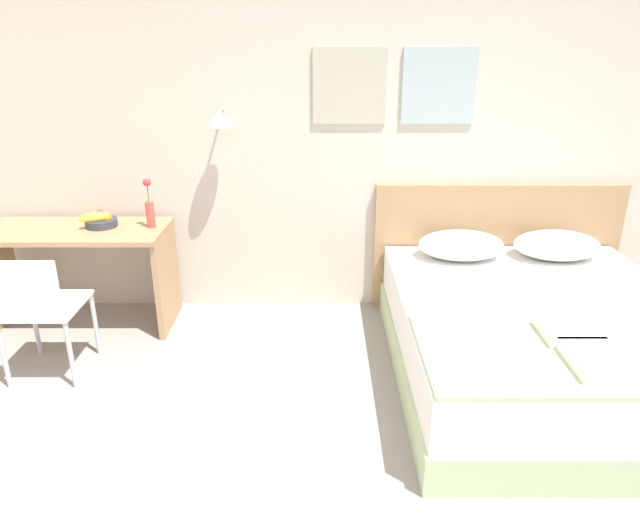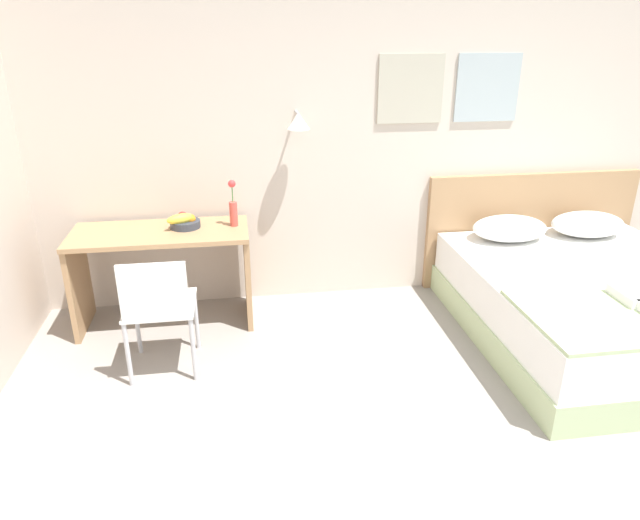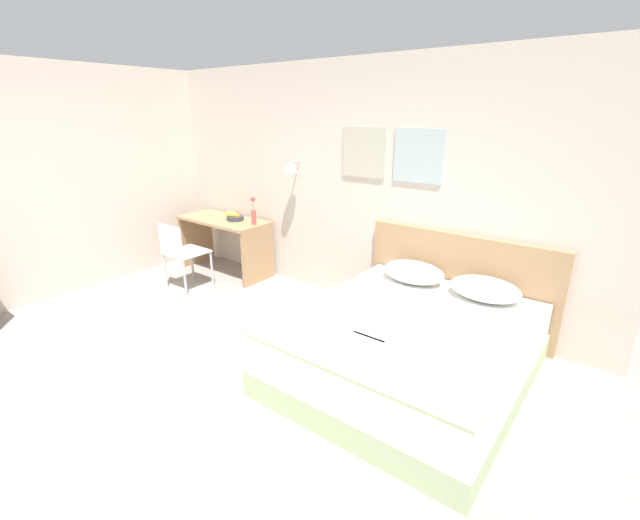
{
  "view_description": "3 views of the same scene",
  "coord_description": "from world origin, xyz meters",
  "px_view_note": "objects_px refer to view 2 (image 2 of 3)",
  "views": [
    {
      "loc": [
        0.14,
        -1.54,
        2.02
      ],
      "look_at": [
        0.14,
        1.95,
        0.65
      ],
      "focal_mm": 32.0,
      "sensor_mm": 36.0,
      "label": 1
    },
    {
      "loc": [
        -1.04,
        -1.8,
        2.15
      ],
      "look_at": [
        -0.52,
        1.59,
        0.74
      ],
      "focal_mm": 32.0,
      "sensor_mm": 36.0,
      "label": 2
    },
    {
      "loc": [
        2.82,
        -1.34,
        2.1
      ],
      "look_at": [
        0.34,
        1.9,
        0.69
      ],
      "focal_mm": 24.0,
      "sensor_mm": 36.0,
      "label": 3
    }
  ],
  "objects_px": {
    "desk_chair": "(158,305)",
    "flower_vase": "(233,208)",
    "folded_towel_near_foot": "(639,295)",
    "headboard": "(530,229)",
    "pillow_right": "(588,224)",
    "bed": "(596,307)",
    "desk": "(163,258)",
    "pillow_left": "(510,228)",
    "fruit_bowl": "(184,222)"
  },
  "relations": [
    {
      "from": "headboard",
      "to": "desk",
      "type": "xyz_separation_m",
      "value": [
        -3.12,
        -0.31,
        0.03
      ]
    },
    {
      "from": "bed",
      "to": "pillow_right",
      "type": "relative_size",
      "value": 3.34
    },
    {
      "from": "pillow_left",
      "to": "pillow_right",
      "type": "xyz_separation_m",
      "value": [
        0.69,
        0.0,
        0.0
      ]
    },
    {
      "from": "flower_vase",
      "to": "pillow_right",
      "type": "bearing_deg",
      "value": -0.35
    },
    {
      "from": "headboard",
      "to": "pillow_right",
      "type": "distance_m",
      "value": 0.47
    },
    {
      "from": "bed",
      "to": "headboard",
      "type": "height_order",
      "value": "headboard"
    },
    {
      "from": "pillow_right",
      "to": "bed",
      "type": "bearing_deg",
      "value": -114.38
    },
    {
      "from": "fruit_bowl",
      "to": "pillow_left",
      "type": "bearing_deg",
      "value": -0.51
    },
    {
      "from": "folded_towel_near_foot",
      "to": "desk",
      "type": "distance_m",
      "value": 3.29
    },
    {
      "from": "flower_vase",
      "to": "desk",
      "type": "bearing_deg",
      "value": -176.03
    },
    {
      "from": "desk_chair",
      "to": "fruit_bowl",
      "type": "relative_size",
      "value": 3.35
    },
    {
      "from": "folded_towel_near_foot",
      "to": "fruit_bowl",
      "type": "bearing_deg",
      "value": 156.77
    },
    {
      "from": "folded_towel_near_foot",
      "to": "fruit_bowl",
      "type": "distance_m",
      "value": 3.15
    },
    {
      "from": "desk_chair",
      "to": "folded_towel_near_foot",
      "type": "bearing_deg",
      "value": -8.5
    },
    {
      "from": "bed",
      "to": "desk_chair",
      "type": "xyz_separation_m",
      "value": [
        -3.08,
        0.0,
        0.25
      ]
    },
    {
      "from": "fruit_bowl",
      "to": "flower_vase",
      "type": "bearing_deg",
      "value": -0.8
    },
    {
      "from": "headboard",
      "to": "pillow_right",
      "type": "xyz_separation_m",
      "value": [
        0.35,
        -0.29,
        0.12
      ]
    },
    {
      "from": "desk_chair",
      "to": "fruit_bowl",
      "type": "height_order",
      "value": "fruit_bowl"
    },
    {
      "from": "desk",
      "to": "bed",
      "type": "bearing_deg",
      "value": -13.41
    },
    {
      "from": "desk_chair",
      "to": "flower_vase",
      "type": "height_order",
      "value": "flower_vase"
    },
    {
      "from": "flower_vase",
      "to": "folded_towel_near_foot",
      "type": "bearing_deg",
      "value": -26.09
    },
    {
      "from": "desk_chair",
      "to": "fruit_bowl",
      "type": "bearing_deg",
      "value": 80.08
    },
    {
      "from": "desk_chair",
      "to": "flower_vase",
      "type": "bearing_deg",
      "value": 57.14
    },
    {
      "from": "fruit_bowl",
      "to": "headboard",
      "type": "bearing_deg",
      "value": 5.18
    },
    {
      "from": "bed",
      "to": "pillow_left",
      "type": "relative_size",
      "value": 3.34
    },
    {
      "from": "bed",
      "to": "desk_chair",
      "type": "distance_m",
      "value": 3.09
    },
    {
      "from": "desk",
      "to": "fruit_bowl",
      "type": "relative_size",
      "value": 5.18
    },
    {
      "from": "pillow_right",
      "to": "fruit_bowl",
      "type": "bearing_deg",
      "value": 179.6
    },
    {
      "from": "headboard",
      "to": "flower_vase",
      "type": "relative_size",
      "value": 5.34
    },
    {
      "from": "pillow_right",
      "to": "folded_towel_near_foot",
      "type": "distance_m",
      "value": 1.28
    },
    {
      "from": "bed",
      "to": "pillow_left",
      "type": "xyz_separation_m",
      "value": [
        -0.35,
        0.76,
        0.36
      ]
    },
    {
      "from": "desk",
      "to": "pillow_left",
      "type": "bearing_deg",
      "value": 0.41
    },
    {
      "from": "folded_towel_near_foot",
      "to": "desk_chair",
      "type": "height_order",
      "value": "desk_chair"
    },
    {
      "from": "folded_towel_near_foot",
      "to": "fruit_bowl",
      "type": "height_order",
      "value": "fruit_bowl"
    },
    {
      "from": "fruit_bowl",
      "to": "desk",
      "type": "bearing_deg",
      "value": -166.59
    },
    {
      "from": "bed",
      "to": "flower_vase",
      "type": "height_order",
      "value": "flower_vase"
    },
    {
      "from": "pillow_left",
      "to": "folded_towel_near_foot",
      "type": "distance_m",
      "value": 1.25
    },
    {
      "from": "folded_towel_near_foot",
      "to": "flower_vase",
      "type": "bearing_deg",
      "value": 153.91
    },
    {
      "from": "pillow_left",
      "to": "flower_vase",
      "type": "height_order",
      "value": "flower_vase"
    },
    {
      "from": "headboard",
      "to": "folded_towel_near_foot",
      "type": "relative_size",
      "value": 6.71
    },
    {
      "from": "bed",
      "to": "folded_towel_near_foot",
      "type": "height_order",
      "value": "folded_towel_near_foot"
    },
    {
      "from": "bed",
      "to": "desk_chair",
      "type": "bearing_deg",
      "value": 179.98
    },
    {
      "from": "pillow_left",
      "to": "bed",
      "type": "bearing_deg",
      "value": -65.62
    },
    {
      "from": "pillow_right",
      "to": "folded_towel_near_foot",
      "type": "relative_size",
      "value": 2.18
    },
    {
      "from": "bed",
      "to": "folded_towel_near_foot",
      "type": "relative_size",
      "value": 7.28
    },
    {
      "from": "pillow_left",
      "to": "desk",
      "type": "distance_m",
      "value": 2.78
    },
    {
      "from": "headboard",
      "to": "pillow_left",
      "type": "bearing_deg",
      "value": -140.1
    },
    {
      "from": "flower_vase",
      "to": "bed",
      "type": "bearing_deg",
      "value": -16.91
    },
    {
      "from": "headboard",
      "to": "folded_towel_near_foot",
      "type": "height_order",
      "value": "headboard"
    },
    {
      "from": "pillow_left",
      "to": "desk_chair",
      "type": "height_order",
      "value": "desk_chair"
    }
  ]
}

